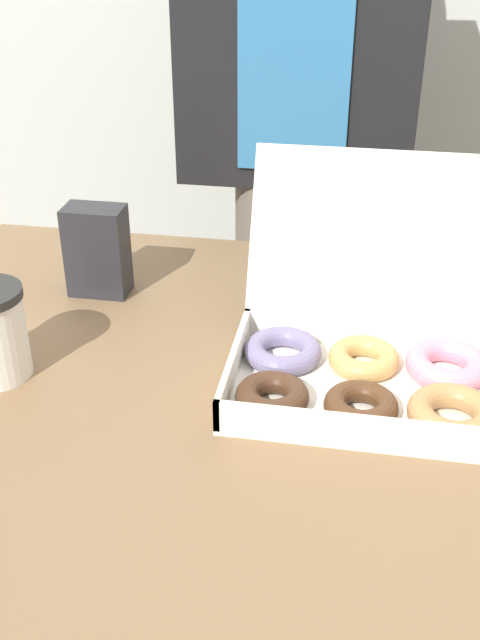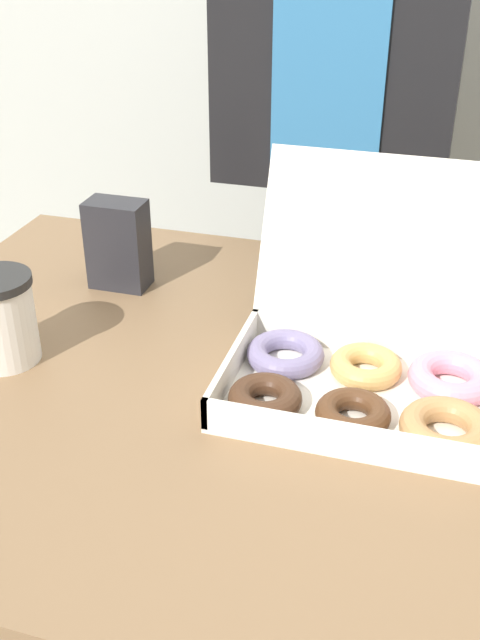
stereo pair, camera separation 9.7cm
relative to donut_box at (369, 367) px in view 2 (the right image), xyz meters
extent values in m
cube|color=brown|center=(-0.18, -0.01, -0.41)|extent=(1.08, 0.89, 0.74)
cube|color=white|center=(-0.01, -0.03, -0.04)|extent=(0.35, 0.23, 0.01)
cube|color=white|center=(-0.18, -0.03, -0.01)|extent=(0.01, 0.23, 0.04)
cube|color=white|center=(-0.01, -0.14, -0.01)|extent=(0.35, 0.01, 0.04)
cube|color=white|center=(-0.01, 0.09, -0.01)|extent=(0.35, 0.01, 0.04)
cube|color=white|center=(-0.01, 0.14, 0.12)|extent=(0.35, 0.10, 0.22)
torus|color=#422819|center=(-0.12, -0.08, -0.02)|extent=(0.13, 0.13, 0.03)
torus|color=slate|center=(-0.12, 0.03, -0.02)|extent=(0.14, 0.14, 0.03)
torus|color=#4C2D19|center=(-0.01, -0.08, -0.02)|extent=(0.13, 0.13, 0.03)
torus|color=tan|center=(-0.01, 0.03, -0.02)|extent=(0.13, 0.13, 0.03)
torus|color=#B27F4C|center=(0.10, -0.08, -0.02)|extent=(0.14, 0.14, 0.03)
torus|color=pink|center=(0.10, 0.03, -0.02)|extent=(0.13, 0.13, 0.03)
cylinder|color=silver|center=(-0.50, -0.06, 0.02)|extent=(0.10, 0.10, 0.12)
cube|color=#232328|center=(-0.44, 0.19, 0.03)|extent=(0.09, 0.06, 0.15)
cylinder|color=#665B51|center=(-0.17, 0.62, -0.37)|extent=(0.25, 0.25, 0.81)
cube|color=black|center=(-0.17, 0.62, 0.30)|extent=(0.45, 0.20, 0.53)
cube|color=teal|center=(-0.17, 0.52, 0.25)|extent=(0.20, 0.01, 0.34)
camera|label=1|loc=(-0.03, -0.84, 0.53)|focal=42.00mm
camera|label=2|loc=(0.07, -0.82, 0.53)|focal=42.00mm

